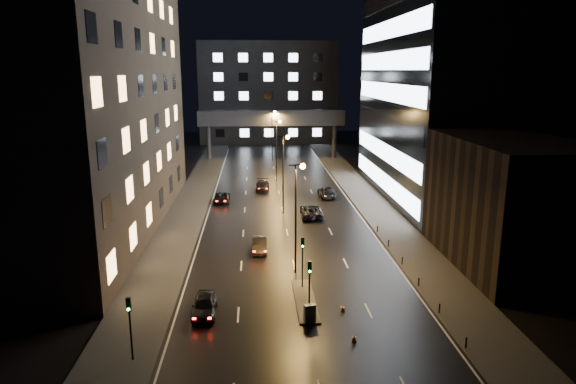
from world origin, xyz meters
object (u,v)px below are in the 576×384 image
car_away_c (222,198)px  car_away_b (260,244)px  car_toward_a (311,211)px  utility_cabinet (310,313)px  car_toward_b (327,192)px  car_away_a (204,305)px  car_away_d (263,186)px

car_away_c → car_away_b: bearing=-75.2°
car_toward_a → utility_cabinet: size_ratio=4.07×
car_toward_b → car_away_b: bearing=63.3°
car_away_a → utility_cabinet: 8.05m
car_away_c → utility_cabinet: bearing=-75.9°
car_away_b → utility_cabinet: bearing=-76.9°
car_away_d → car_toward_b: bearing=-26.2°
car_away_b → car_away_d: car_away_d is taller
car_away_d → car_away_a: bearing=-94.9°
car_toward_b → car_toward_a: bearing=68.8°
car_away_c → utility_cabinet: (8.53, -35.98, 0.18)m
car_away_a → utility_cabinet: bearing=-14.8°
utility_cabinet → car_away_a: bearing=154.1°
utility_cabinet → car_away_d: bearing=81.9°
utility_cabinet → car_toward_b: bearing=68.5°
car_toward_a → utility_cabinet: bearing=84.1°
car_away_c → car_toward_a: 14.21m
car_away_c → car_away_d: size_ratio=0.92×
car_away_a → car_away_d: size_ratio=0.88×
car_away_b → car_toward_b: size_ratio=0.81×
car_away_a → car_away_d: bearing=82.3°
car_away_a → car_toward_a: size_ratio=0.81×
car_away_c → car_away_d: car_away_d is taller
car_away_b → car_toward_b: car_toward_b is taller
car_away_c → car_toward_b: car_toward_b is taller
car_away_b → car_toward_b: (10.07, 22.32, 0.07)m
car_toward_b → car_away_a: bearing=65.8°
car_away_c → car_toward_a: bearing=-33.9°
car_toward_b → utility_cabinet: car_toward_b is taller
car_away_b → car_away_d: size_ratio=0.86×
utility_cabinet → car_toward_a: bearing=71.9°
car_toward_b → utility_cabinet: (-6.59, -38.02, 0.05)m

